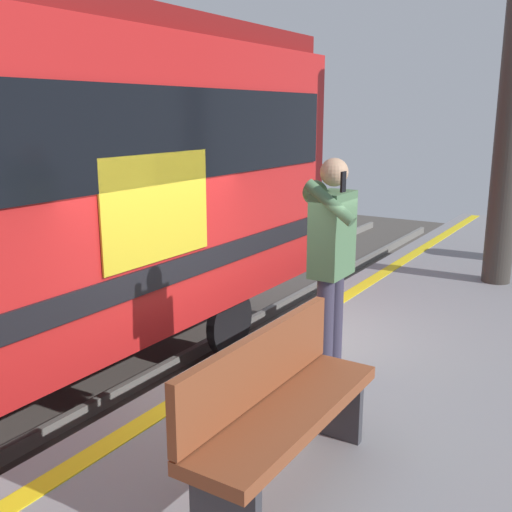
% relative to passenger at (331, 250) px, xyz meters
% --- Properties ---
extents(ground_plane, '(26.23, 26.23, 0.00)m').
position_rel_passenger_xyz_m(ground_plane, '(-0.07, -1.03, -2.09)').
color(ground_plane, '#4C4742').
extents(platform, '(17.49, 4.03, 1.05)m').
position_rel_passenger_xyz_m(platform, '(-0.07, 0.99, -1.57)').
color(platform, gray).
rests_on(platform, ground).
extents(safety_line, '(17.14, 0.16, 0.01)m').
position_rel_passenger_xyz_m(safety_line, '(-0.07, -0.73, -1.04)').
color(safety_line, yellow).
rests_on(safety_line, platform).
extents(track_rail_near, '(22.73, 0.08, 0.16)m').
position_rel_passenger_xyz_m(track_rail_near, '(-0.07, -2.64, -2.01)').
color(track_rail_near, slate).
rests_on(track_rail_near, ground).
extents(track_rail_far, '(22.73, 0.08, 0.16)m').
position_rel_passenger_xyz_m(track_rail_far, '(-0.07, -4.08, -2.01)').
color(track_rail_far, slate).
rests_on(track_rail_far, ground).
extents(passenger, '(0.57, 0.55, 1.78)m').
position_rel_passenger_xyz_m(passenger, '(0.00, 0.00, 0.00)').
color(passenger, '#383347').
rests_on(passenger, platform).
extents(handbag, '(0.34, 0.31, 0.40)m').
position_rel_passenger_xyz_m(handbag, '(0.41, -0.14, -0.86)').
color(handbag, black).
rests_on(handbag, platform).
extents(station_column, '(0.35, 0.35, 4.08)m').
position_rel_passenger_xyz_m(station_column, '(-3.64, 0.63, 0.99)').
color(station_column, '#38332D').
rests_on(station_column, platform).
extents(bench, '(1.57, 0.44, 0.90)m').
position_rel_passenger_xyz_m(bench, '(1.51, 0.40, -0.56)').
color(bench, brown).
rests_on(bench, platform).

